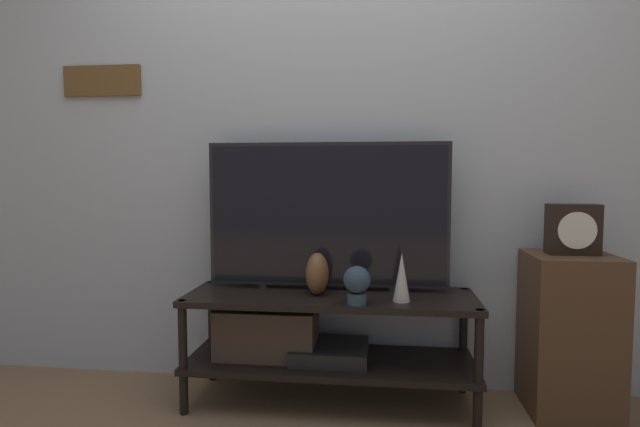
% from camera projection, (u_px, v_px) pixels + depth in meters
% --- Properties ---
extents(wall_back, '(6.40, 0.08, 2.70)m').
position_uv_depth(wall_back, '(335.00, 124.00, 2.58)').
color(wall_back, '#B2BCC6').
rests_on(wall_back, ground_plane).
extents(media_console, '(1.36, 0.45, 0.53)m').
position_uv_depth(media_console, '(307.00, 334.00, 2.39)').
color(media_console, black).
rests_on(media_console, ground_plane).
extents(television, '(1.18, 0.05, 0.72)m').
position_uv_depth(television, '(327.00, 215.00, 2.44)').
color(television, black).
rests_on(television, media_console).
extents(vase_slim_bronze, '(0.08, 0.08, 0.22)m').
position_uv_depth(vase_slim_bronze, '(402.00, 277.00, 2.22)').
color(vase_slim_bronze, beige).
rests_on(vase_slim_bronze, media_console).
extents(vase_urn_stoneware, '(0.11, 0.15, 0.20)m').
position_uv_depth(vase_urn_stoneware, '(317.00, 274.00, 2.35)').
color(vase_urn_stoneware, brown).
rests_on(vase_urn_stoneware, media_console).
extents(decorative_bust, '(0.12, 0.12, 0.17)m').
position_uv_depth(decorative_bust, '(357.00, 283.00, 2.17)').
color(decorative_bust, '#2D4251').
rests_on(decorative_bust, media_console).
extents(side_table, '(0.38, 0.36, 0.73)m').
position_uv_depth(side_table, '(569.00, 334.00, 2.29)').
color(side_table, '#513823').
rests_on(side_table, ground_plane).
extents(mantel_clock, '(0.22, 0.11, 0.23)m').
position_uv_depth(mantel_clock, '(573.00, 229.00, 2.26)').
color(mantel_clock, black).
rests_on(mantel_clock, side_table).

